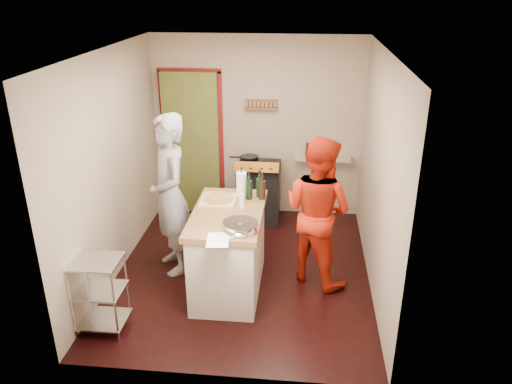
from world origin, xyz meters
TOP-DOWN VIEW (x-y plane):
  - floor at (0.00, 0.00)m, footprint 3.50×3.50m
  - back_wall at (-0.64, 1.78)m, footprint 3.00×0.44m
  - left_wall at (-1.50, 0.00)m, footprint 0.04×3.50m
  - right_wall at (1.50, 0.00)m, footprint 0.04×3.50m
  - ceiling at (0.00, 0.00)m, footprint 3.00×3.50m
  - stove at (0.05, 1.42)m, footprint 0.60×0.63m
  - wire_shelving at (-1.28, -1.20)m, footprint 0.48×0.40m
  - island at (-0.11, -0.37)m, footprint 0.76×1.43m
  - person_stripe at (-0.85, 0.01)m, footprint 0.75×0.84m
  - person_red at (0.86, -0.05)m, footprint 1.07×1.03m

SIDE VIEW (x-z plane):
  - floor at x=0.00m, z-range 0.00..0.00m
  - wire_shelving at x=-1.28m, z-range 0.04..0.84m
  - stove at x=0.05m, z-range -0.05..0.95m
  - island at x=-0.11m, z-range -0.13..1.15m
  - person_red at x=0.86m, z-range 0.00..1.74m
  - person_stripe at x=-0.85m, z-range 0.00..1.93m
  - back_wall at x=-0.64m, z-range -0.17..2.43m
  - left_wall at x=-1.50m, z-range 0.00..2.60m
  - right_wall at x=1.50m, z-range 0.00..2.60m
  - ceiling at x=0.00m, z-range 2.60..2.62m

